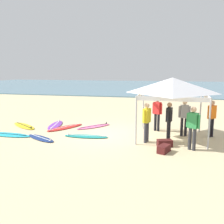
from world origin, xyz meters
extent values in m
plane|color=beige|center=(0.00, 0.00, 0.00)|extent=(80.00, 80.00, 0.00)
cube|color=#568499|center=(0.00, 33.48, 0.05)|extent=(80.00, 36.00, 0.10)
cylinder|color=#B7B7BC|center=(1.61, -1.27, 1.02)|extent=(0.07, 0.07, 2.05)
cylinder|color=#B7B7BC|center=(4.46, -1.27, 1.02)|extent=(0.07, 0.07, 2.05)
cylinder|color=#B7B7BC|center=(1.61, 1.58, 1.02)|extent=(0.07, 0.07, 2.05)
cylinder|color=#B7B7BC|center=(4.46, 1.58, 1.02)|extent=(0.07, 0.07, 2.05)
cube|color=white|center=(3.04, -1.27, 1.96)|extent=(2.85, 0.03, 0.18)
cube|color=white|center=(3.04, 1.58, 1.96)|extent=(2.85, 0.03, 0.18)
cube|color=white|center=(1.61, 0.16, 1.96)|extent=(0.03, 2.85, 0.18)
cube|color=white|center=(4.46, 0.16, 1.96)|extent=(0.03, 2.85, 0.18)
pyramid|color=white|center=(3.04, 0.16, 2.40)|extent=(2.97, 2.97, 0.70)
ellipsoid|color=#19847F|center=(-0.79, -0.65, 0.04)|extent=(2.12, 0.69, 0.07)
cube|color=white|center=(-0.79, -0.65, 0.07)|extent=(1.77, 0.15, 0.01)
cone|color=white|center=(-1.65, -0.70, 0.13)|extent=(0.09, 0.09, 0.12)
ellipsoid|color=red|center=(-2.45, 0.76, 0.04)|extent=(1.62, 2.30, 0.07)
cube|color=white|center=(-2.45, 0.76, 0.07)|extent=(0.96, 1.73, 0.01)
cone|color=white|center=(-2.89, -0.07, 0.13)|extent=(0.09, 0.09, 0.12)
ellipsoid|color=navy|center=(-2.70, -1.41, 0.04)|extent=(1.88, 1.35, 0.07)
cube|color=white|center=(-2.70, -1.41, 0.07)|extent=(1.41, 0.81, 0.01)
cone|color=white|center=(-2.03, -1.78, 0.13)|extent=(0.09, 0.09, 0.12)
ellipsoid|color=#23B2CC|center=(-4.55, -1.22, 0.04)|extent=(2.48, 0.80, 0.07)
cube|color=black|center=(-4.55, -1.22, 0.07)|extent=(2.08, 0.16, 0.01)
ellipsoid|color=yellow|center=(-4.83, 0.59, 0.04)|extent=(2.18, 1.76, 0.07)
cube|color=black|center=(-4.83, 0.59, 0.07)|extent=(1.59, 1.11, 0.01)
cone|color=black|center=(-4.07, 0.07, 0.13)|extent=(0.09, 0.09, 0.12)
ellipsoid|color=purple|center=(-3.22, 1.15, 0.04)|extent=(1.06, 2.34, 0.07)
cube|color=white|center=(-3.22, 1.15, 0.07)|extent=(0.44, 1.89, 0.01)
cone|color=white|center=(-3.41, 2.06, 0.13)|extent=(0.09, 0.09, 0.12)
ellipsoid|color=pink|center=(-1.04, 1.31, 0.04)|extent=(1.79, 1.97, 0.07)
cube|color=black|center=(-1.04, 1.31, 0.07)|extent=(1.18, 1.39, 0.01)
cone|color=black|center=(-0.48, 1.97, 0.13)|extent=(0.09, 0.09, 0.12)
cylinder|color=black|center=(4.92, 0.74, 0.44)|extent=(0.13, 0.13, 0.88)
cylinder|color=black|center=(4.79, 0.61, 0.44)|extent=(0.13, 0.13, 0.88)
cube|color=orange|center=(4.86, 0.67, 1.18)|extent=(0.41, 0.41, 0.60)
sphere|color=tan|center=(4.86, 0.67, 1.60)|extent=(0.21, 0.21, 0.21)
cylinder|color=orange|center=(5.02, 0.84, 1.16)|extent=(0.09, 0.09, 0.54)
cylinder|color=orange|center=(4.70, 0.51, 1.16)|extent=(0.09, 0.09, 0.54)
cylinder|color=black|center=(2.92, -0.51, 0.44)|extent=(0.13, 0.13, 0.88)
cylinder|color=black|center=(2.96, -0.33, 0.44)|extent=(0.13, 0.13, 0.88)
cube|color=black|center=(2.94, -0.42, 1.18)|extent=(0.29, 0.40, 0.60)
sphere|color=#9E7051|center=(2.94, -0.42, 1.60)|extent=(0.21, 0.21, 0.21)
cylinder|color=black|center=(2.90, -0.65, 1.16)|extent=(0.09, 0.09, 0.54)
cylinder|color=black|center=(2.99, -0.19, 1.16)|extent=(0.09, 0.09, 0.54)
cylinder|color=#2D2D33|center=(3.92, -1.51, 0.44)|extent=(0.13, 0.13, 0.88)
cylinder|color=#2D2D33|center=(3.76, -1.42, 0.44)|extent=(0.13, 0.13, 0.88)
cube|color=#2D8C47|center=(3.84, -1.47, 1.18)|extent=(0.42, 0.37, 0.60)
sphere|color=tan|center=(3.84, -1.47, 1.60)|extent=(0.21, 0.21, 0.21)
cylinder|color=#2D8C47|center=(4.04, -1.58, 1.16)|extent=(0.09, 0.09, 0.54)
cylinder|color=#2D8C47|center=(3.64, -1.35, 1.16)|extent=(0.09, 0.09, 0.54)
cylinder|color=black|center=(2.27, 1.31, 0.44)|extent=(0.13, 0.13, 0.88)
cylinder|color=black|center=(2.43, 1.23, 0.44)|extent=(0.13, 0.13, 0.88)
cube|color=red|center=(2.35, 1.27, 1.18)|extent=(0.42, 0.36, 0.60)
sphere|color=#9E7051|center=(2.35, 1.27, 1.60)|extent=(0.21, 0.21, 0.21)
cylinder|color=red|center=(2.15, 1.38, 1.16)|extent=(0.09, 0.09, 0.54)
cylinder|color=red|center=(2.56, 1.16, 1.16)|extent=(0.09, 0.09, 0.54)
cylinder|color=#383842|center=(1.98, -0.93, 0.44)|extent=(0.13, 0.13, 0.88)
cylinder|color=#383842|center=(2.05, -0.76, 0.44)|extent=(0.13, 0.13, 0.88)
cube|color=yellow|center=(2.01, -0.85, 1.18)|extent=(0.34, 0.42, 0.60)
sphere|color=beige|center=(2.01, -0.85, 1.60)|extent=(0.21, 0.21, 0.21)
cylinder|color=yellow|center=(1.92, -1.06, 1.16)|extent=(0.09, 0.09, 0.54)
cylinder|color=yellow|center=(2.10, -0.63, 1.16)|extent=(0.09, 0.09, 0.54)
cylinder|color=black|center=(3.72, 0.56, 0.44)|extent=(0.13, 0.13, 0.88)
cylinder|color=black|center=(3.54, 0.54, 0.44)|extent=(0.13, 0.13, 0.88)
cube|color=gray|center=(3.63, 0.55, 1.18)|extent=(0.37, 0.24, 0.60)
sphere|color=beige|center=(3.63, 0.55, 1.60)|extent=(0.21, 0.21, 0.21)
cylinder|color=gray|center=(3.86, 0.56, 1.16)|extent=(0.09, 0.09, 0.54)
cylinder|color=gray|center=(3.40, 0.54, 1.16)|extent=(0.09, 0.09, 0.54)
cube|color=#4C1919|center=(2.79, -2.01, 0.14)|extent=(0.53, 0.68, 0.28)
cube|color=#4C1919|center=(2.80, -1.27, 0.14)|extent=(0.67, 0.49, 0.28)
camera|label=1|loc=(2.88, -11.14, 3.14)|focal=39.31mm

